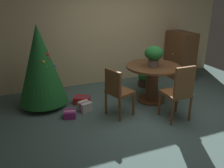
{
  "coord_description": "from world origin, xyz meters",
  "views": [
    {
      "loc": [
        -2.22,
        -3.22,
        2.12
      ],
      "look_at": [
        -0.78,
        0.36,
        0.64
      ],
      "focal_mm": 37.6,
      "sensor_mm": 36.0,
      "label": 1
    }
  ],
  "objects_px": {
    "flower_vase": "(154,54)",
    "wooden_cabinet": "(180,56)",
    "wooden_chair_near": "(179,91)",
    "wooden_chair_left": "(117,90)",
    "gift_box_purple": "(70,114)",
    "round_dining_table": "(152,78)",
    "gift_box_red": "(82,100)",
    "potted_plant": "(143,79)",
    "gift_box_cream": "(85,106)",
    "holiday_tree": "(40,65)"
  },
  "relations": [
    {
      "from": "wooden_chair_near",
      "to": "gift_box_purple",
      "type": "height_order",
      "value": "wooden_chair_near"
    },
    {
      "from": "flower_vase",
      "to": "potted_plant",
      "type": "height_order",
      "value": "flower_vase"
    },
    {
      "from": "gift_box_red",
      "to": "holiday_tree",
      "type": "bearing_deg",
      "value": 166.34
    },
    {
      "from": "holiday_tree",
      "to": "potted_plant",
      "type": "bearing_deg",
      "value": 4.67
    },
    {
      "from": "flower_vase",
      "to": "gift_box_purple",
      "type": "xyz_separation_m",
      "value": [
        -1.72,
        -0.02,
        -0.96
      ]
    },
    {
      "from": "round_dining_table",
      "to": "flower_vase",
      "type": "bearing_deg",
      "value": -119.37
    },
    {
      "from": "flower_vase",
      "to": "gift_box_red",
      "type": "height_order",
      "value": "flower_vase"
    },
    {
      "from": "wooden_chair_near",
      "to": "gift_box_purple",
      "type": "xyz_separation_m",
      "value": [
        -1.76,
        0.8,
        -0.5
      ]
    },
    {
      "from": "wooden_chair_near",
      "to": "wooden_chair_left",
      "type": "distance_m",
      "value": 1.08
    },
    {
      "from": "gift_box_red",
      "to": "potted_plant",
      "type": "distance_m",
      "value": 1.69
    },
    {
      "from": "holiday_tree",
      "to": "gift_box_purple",
      "type": "xyz_separation_m",
      "value": [
        0.37,
        -0.67,
        -0.8
      ]
    },
    {
      "from": "gift_box_purple",
      "to": "holiday_tree",
      "type": "bearing_deg",
      "value": 118.59
    },
    {
      "from": "wooden_chair_left",
      "to": "holiday_tree",
      "type": "relative_size",
      "value": 0.56
    },
    {
      "from": "wooden_chair_left",
      "to": "holiday_tree",
      "type": "xyz_separation_m",
      "value": [
        -1.2,
        0.93,
        0.35
      ]
    },
    {
      "from": "flower_vase",
      "to": "gift_box_cream",
      "type": "height_order",
      "value": "flower_vase"
    },
    {
      "from": "gift_box_cream",
      "to": "wooden_cabinet",
      "type": "bearing_deg",
      "value": 17.94
    },
    {
      "from": "gift_box_red",
      "to": "gift_box_purple",
      "type": "distance_m",
      "value": 0.61
    },
    {
      "from": "gift_box_purple",
      "to": "gift_box_cream",
      "type": "bearing_deg",
      "value": 26.09
    },
    {
      "from": "wooden_chair_near",
      "to": "gift_box_purple",
      "type": "bearing_deg",
      "value": 155.41
    },
    {
      "from": "round_dining_table",
      "to": "gift_box_red",
      "type": "distance_m",
      "value": 1.52
    },
    {
      "from": "wooden_chair_near",
      "to": "gift_box_purple",
      "type": "distance_m",
      "value": 2.0
    },
    {
      "from": "gift_box_red",
      "to": "wooden_chair_left",
      "type": "bearing_deg",
      "value": -58.28
    },
    {
      "from": "wooden_chair_left",
      "to": "potted_plant",
      "type": "xyz_separation_m",
      "value": [
        1.18,
        1.13,
        -0.32
      ]
    },
    {
      "from": "round_dining_table",
      "to": "wooden_chair_near",
      "type": "bearing_deg",
      "value": -90.0
    },
    {
      "from": "gift_box_red",
      "to": "wooden_cabinet",
      "type": "height_order",
      "value": "wooden_cabinet"
    },
    {
      "from": "round_dining_table",
      "to": "gift_box_cream",
      "type": "xyz_separation_m",
      "value": [
        -1.43,
        0.08,
        -0.43
      ]
    },
    {
      "from": "wooden_cabinet",
      "to": "wooden_chair_near",
      "type": "bearing_deg",
      "value": -127.27
    },
    {
      "from": "potted_plant",
      "to": "gift_box_red",
      "type": "bearing_deg",
      "value": -167.3
    },
    {
      "from": "gift_box_red",
      "to": "potted_plant",
      "type": "bearing_deg",
      "value": 12.7
    },
    {
      "from": "wooden_chair_left",
      "to": "gift_box_purple",
      "type": "height_order",
      "value": "wooden_chair_left"
    },
    {
      "from": "gift_box_red",
      "to": "gift_box_purple",
      "type": "height_order",
      "value": "gift_box_red"
    },
    {
      "from": "wooden_chair_left",
      "to": "gift_box_red",
      "type": "height_order",
      "value": "wooden_chair_left"
    },
    {
      "from": "wooden_chair_near",
      "to": "potted_plant",
      "type": "height_order",
      "value": "wooden_chair_near"
    },
    {
      "from": "wooden_chair_left",
      "to": "wooden_cabinet",
      "type": "relative_size",
      "value": 0.74
    },
    {
      "from": "potted_plant",
      "to": "wooden_chair_left",
      "type": "bearing_deg",
      "value": -136.33
    },
    {
      "from": "holiday_tree",
      "to": "gift_box_cream",
      "type": "distance_m",
      "value": 1.16
    },
    {
      "from": "flower_vase",
      "to": "gift_box_cream",
      "type": "bearing_deg",
      "value": 174.31
    },
    {
      "from": "flower_vase",
      "to": "wooden_cabinet",
      "type": "bearing_deg",
      "value": 35.91
    },
    {
      "from": "flower_vase",
      "to": "wooden_chair_left",
      "type": "distance_m",
      "value": 1.07
    },
    {
      "from": "gift_box_cream",
      "to": "potted_plant",
      "type": "height_order",
      "value": "potted_plant"
    },
    {
      "from": "holiday_tree",
      "to": "gift_box_purple",
      "type": "relative_size",
      "value": 6.25
    },
    {
      "from": "gift_box_cream",
      "to": "round_dining_table",
      "type": "bearing_deg",
      "value": -3.23
    },
    {
      "from": "wooden_chair_left",
      "to": "wooden_cabinet",
      "type": "bearing_deg",
      "value": 29.61
    },
    {
      "from": "wooden_chair_near",
      "to": "wooden_chair_left",
      "type": "bearing_deg",
      "value": 149.54
    },
    {
      "from": "round_dining_table",
      "to": "wooden_cabinet",
      "type": "relative_size",
      "value": 0.89
    },
    {
      "from": "flower_vase",
      "to": "wooden_cabinet",
      "type": "relative_size",
      "value": 0.33
    },
    {
      "from": "flower_vase",
      "to": "round_dining_table",
      "type": "bearing_deg",
      "value": 60.63
    },
    {
      "from": "round_dining_table",
      "to": "holiday_tree",
      "type": "bearing_deg",
      "value": 164.38
    },
    {
      "from": "wooden_chair_left",
      "to": "potted_plant",
      "type": "height_order",
      "value": "wooden_chair_left"
    },
    {
      "from": "flower_vase",
      "to": "gift_box_purple",
      "type": "distance_m",
      "value": 1.97
    }
  ]
}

